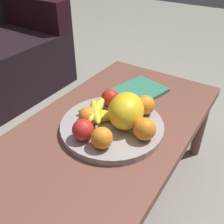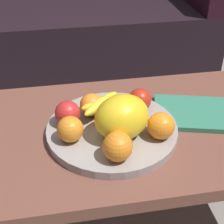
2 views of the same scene
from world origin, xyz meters
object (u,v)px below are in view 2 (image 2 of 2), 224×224
apple_left (140,100)px  orange_left (70,129)px  banana_bunch (104,107)px  couch (68,19)px  magazine (195,113)px  melon_large_front (122,117)px  apple_front (68,113)px  orange_back (118,146)px  coffee_table (94,141)px  fruit_bowl (112,130)px  orange_right (161,126)px  orange_front (92,105)px

apple_left → orange_left: bearing=-153.0°
apple_left → banana_bunch: (-0.11, -0.01, -0.00)m
couch → magazine: 1.27m
melon_large_front → orange_left: (-0.14, 0.01, -0.03)m
apple_front → orange_back: bearing=-56.2°
melon_large_front → apple_front: melon_large_front is taller
melon_large_front → couch: bearing=93.0°
coffee_table → fruit_bowl: 0.08m
magazine → couch: bearing=119.6°
melon_large_front → orange_right: (0.10, -0.02, -0.02)m
couch → orange_right: couch is taller
coffee_table → banana_bunch: 0.11m
orange_right → banana_bunch: size_ratio=0.47×
orange_front → orange_left: size_ratio=0.97×
banana_bunch → magazine: 0.29m
orange_back → apple_front: 0.20m
banana_bunch → orange_left: bearing=-137.5°
orange_right → magazine: orange_right is taller
fruit_bowl → melon_large_front: bearing=-68.0°
coffee_table → melon_large_front: 0.16m
apple_front → orange_left: bearing=-88.5°
orange_left → orange_back: 0.15m
melon_large_front → banana_bunch: (-0.03, 0.10, -0.03)m
coffee_table → fruit_bowl: bearing=-26.0°
orange_front → orange_back: bearing=-78.8°
fruit_bowl → apple_left: (0.10, 0.07, 0.05)m
melon_large_front → apple_left: bearing=55.9°
couch → magazine: (0.32, -1.22, 0.10)m
couch → magazine: size_ratio=6.80×
orange_right → apple_front: (-0.24, 0.10, -0.00)m
magazine → apple_left: bearing=-173.8°
orange_back → couch: bearing=91.7°
orange_front → orange_right: (0.17, -0.14, 0.00)m
orange_right → orange_front: bearing=141.2°
orange_front → orange_right: bearing=-38.8°
orange_right → couch: bearing=97.4°
orange_left → couch: bearing=86.9°
coffee_table → apple_left: (0.15, 0.05, 0.10)m
orange_back → magazine: bearing=32.6°
orange_front → orange_back: orange_back is taller
orange_right → orange_back: bearing=-153.6°
apple_front → coffee_table: bearing=-8.2°
coffee_table → orange_right: orange_right is taller
banana_bunch → apple_front: bearing=-167.9°
orange_right → magazine: size_ratio=0.30×
fruit_bowl → magazine: 0.28m
couch → apple_front: couch is taller
couch → orange_back: 1.41m
couch → apple_front: size_ratio=23.19×
couch → melon_large_front: couch is taller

